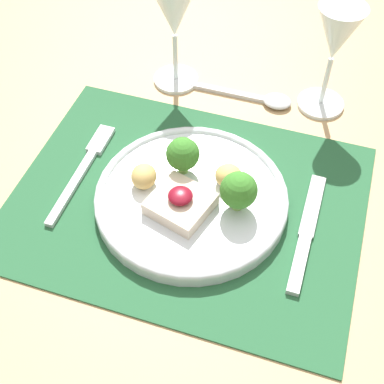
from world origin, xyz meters
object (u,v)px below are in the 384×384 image
at_px(knife, 305,239).
at_px(wine_glass_near, 336,40).
at_px(wine_glass_far, 174,17).
at_px(spoon, 262,98).
at_px(dinner_plate, 193,194).
at_px(fork, 85,165).

distance_m(knife, wine_glass_near, 0.30).
bearing_deg(wine_glass_far, spoon, -2.40).
height_order(dinner_plate, wine_glass_far, wine_glass_far).
height_order(dinner_plate, fork, dinner_plate).
relative_size(fork, wine_glass_far, 1.12).
distance_m(knife, wine_glass_far, 0.39).
xyz_separation_m(dinner_plate, wine_glass_near, (0.13, 0.26, 0.10)).
distance_m(knife, spoon, 0.28).
xyz_separation_m(fork, spoon, (0.21, 0.22, -0.00)).
distance_m(fork, spoon, 0.31).
relative_size(fork, spoon, 1.09).
relative_size(dinner_plate, knife, 1.35).
relative_size(spoon, wine_glass_far, 1.03).
bearing_deg(wine_glass_near, knife, -84.95).
height_order(fork, wine_glass_near, wine_glass_near).
height_order(knife, wine_glass_far, wine_glass_far).
height_order(wine_glass_near, wine_glass_far, wine_glass_near).
xyz_separation_m(knife, spoon, (-0.12, 0.25, -0.00)).
xyz_separation_m(dinner_plate, spoon, (0.04, 0.24, -0.01)).
xyz_separation_m(wine_glass_near, wine_glass_far, (-0.24, -0.01, -0.00)).
height_order(spoon, wine_glass_far, wine_glass_far).
relative_size(fork, wine_glass_near, 1.11).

